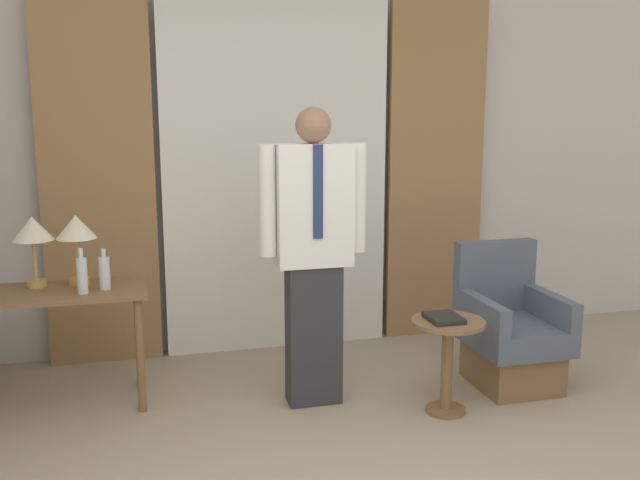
# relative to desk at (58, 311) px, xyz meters

# --- Properties ---
(wall_back) EXTENTS (10.00, 0.06, 2.70)m
(wall_back) POSITION_rel_desk_xyz_m (1.48, 0.89, 0.75)
(wall_back) COLOR beige
(wall_back) RESTS_ON ground_plane
(curtain_sheer_center) EXTENTS (1.65, 0.06, 2.58)m
(curtain_sheer_center) POSITION_rel_desk_xyz_m (1.48, 0.76, 0.69)
(curtain_sheer_center) COLOR white
(curtain_sheer_center) RESTS_ON ground_plane
(curtain_drape_left) EXTENTS (0.77, 0.06, 2.58)m
(curtain_drape_left) POSITION_rel_desk_xyz_m (0.23, 0.76, 0.69)
(curtain_drape_left) COLOR #997047
(curtain_drape_left) RESTS_ON ground_plane
(curtain_drape_right) EXTENTS (0.77, 0.06, 2.58)m
(curtain_drape_right) POSITION_rel_desk_xyz_m (2.73, 0.76, 0.69)
(curtain_drape_right) COLOR #997047
(curtain_drape_right) RESTS_ON ground_plane
(desk) EXTENTS (1.04, 0.51, 0.73)m
(desk) POSITION_rel_desk_xyz_m (0.00, 0.00, 0.00)
(desk) COLOR brown
(desk) RESTS_ON ground_plane
(table_lamp_left) EXTENTS (0.24, 0.24, 0.43)m
(table_lamp_left) POSITION_rel_desk_xyz_m (-0.12, 0.12, 0.46)
(table_lamp_left) COLOR tan
(table_lamp_left) RESTS_ON desk
(table_lamp_right) EXTENTS (0.24, 0.24, 0.43)m
(table_lamp_right) POSITION_rel_desk_xyz_m (0.12, 0.12, 0.46)
(table_lamp_right) COLOR tan
(table_lamp_right) RESTS_ON desk
(bottle_near_edge) EXTENTS (0.06, 0.06, 0.27)m
(bottle_near_edge) POSITION_rel_desk_xyz_m (0.16, -0.12, 0.24)
(bottle_near_edge) COLOR silver
(bottle_near_edge) RESTS_ON desk
(bottle_by_lamp) EXTENTS (0.06, 0.06, 0.25)m
(bottle_by_lamp) POSITION_rel_desk_xyz_m (0.28, -0.05, 0.23)
(bottle_by_lamp) COLOR silver
(bottle_by_lamp) RESTS_ON desk
(person) EXTENTS (0.65, 0.22, 1.79)m
(person) POSITION_rel_desk_xyz_m (1.48, -0.32, 0.38)
(person) COLOR #2D2D33
(person) RESTS_ON ground_plane
(armchair) EXTENTS (0.56, 0.65, 0.91)m
(armchair) POSITION_rel_desk_xyz_m (2.79, -0.36, -0.27)
(armchair) COLOR brown
(armchair) RESTS_ON ground_plane
(side_table) EXTENTS (0.43, 0.43, 0.57)m
(side_table) POSITION_rel_desk_xyz_m (2.21, -0.67, -0.22)
(side_table) COLOR brown
(side_table) RESTS_ON ground_plane
(book) EXTENTS (0.19, 0.23, 0.03)m
(book) POSITION_rel_desk_xyz_m (2.18, -0.67, -0.02)
(book) COLOR black
(book) RESTS_ON side_table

